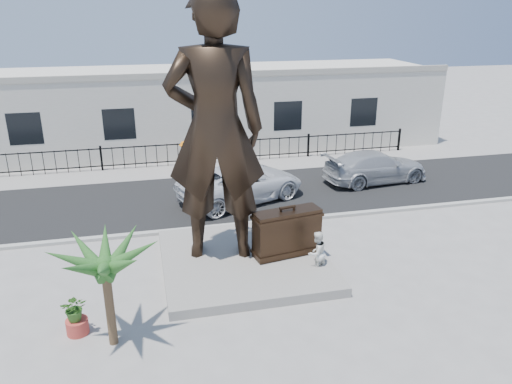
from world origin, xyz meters
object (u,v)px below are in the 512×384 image
suitcase (287,233)px  tourist (317,253)px  statue (215,130)px  car_white (241,183)px

suitcase → tourist: size_ratio=1.54×
statue → car_white: (1.83, 5.18, -3.62)m
car_white → tourist: bearing=167.2°
suitcase → tourist: bearing=-61.1°
statue → suitcase: size_ratio=3.79×
statue → tourist: 4.90m
suitcase → tourist: 1.19m
statue → tourist: bearing=160.9°
tourist → car_white: 6.76m
tourist → car_white: (-1.01, 6.69, 0.08)m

